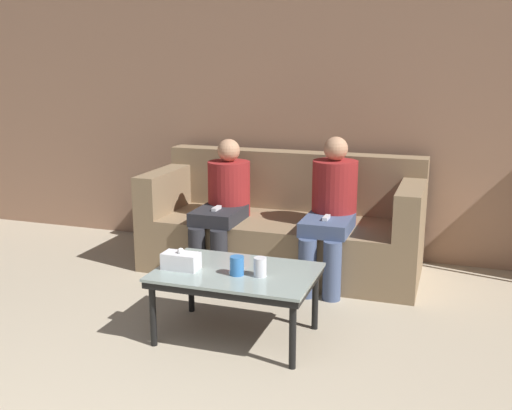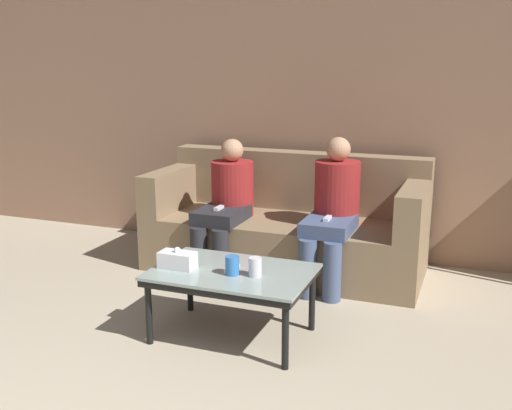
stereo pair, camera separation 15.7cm
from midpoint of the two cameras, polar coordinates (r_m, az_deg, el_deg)
The scene contains 9 objects.
wall_back at distance 5.20m, azimuth 3.52°, elevation 9.65°, with size 12.00×0.06×2.60m.
couch at distance 4.87m, azimuth 1.75°, elevation -2.13°, with size 2.18×0.90×0.92m.
coffee_table at distance 3.62m, azimuth -3.14°, elevation -6.90°, with size 0.95×0.63×0.43m.
cup_near_left at distance 3.49m, azimuth -0.90°, elevation -5.92°, with size 0.08×0.08×0.11m.
cup_near_right at distance 3.52m, azimuth -3.11°, elevation -5.80°, with size 0.08×0.08×0.11m.
tissue_box at distance 3.65m, azimuth -8.39°, elevation -5.28°, with size 0.22×0.12×0.13m.
game_remote at distance 3.60m, azimuth -3.15°, elevation -6.12°, with size 0.04×0.15×0.02m.
seated_person_left_end at distance 4.75m, azimuth -4.03°, elevation 0.33°, with size 0.34×0.68×1.05m.
seated_person_mid_left at distance 4.49m, azimuth 6.19°, elevation -0.15°, with size 0.34×0.70×1.10m.
Camera 1 is at (1.30, -1.09, 1.65)m, focal length 42.00 mm.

